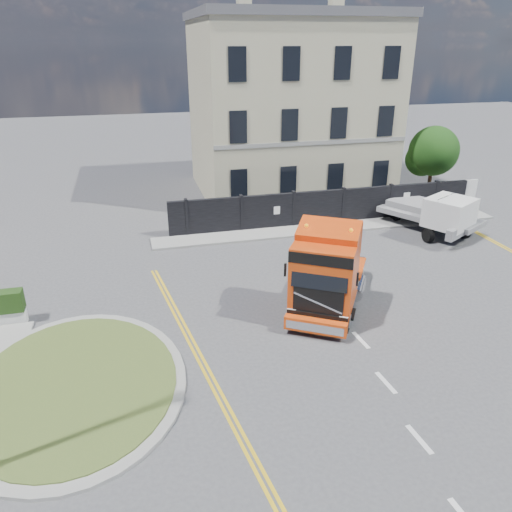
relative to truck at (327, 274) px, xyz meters
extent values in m
plane|color=#424244|center=(-2.19, 0.54, -1.61)|extent=(120.00, 120.00, 0.00)
cylinder|color=gray|center=(-9.19, -2.46, -1.55)|extent=(6.80, 6.80, 0.12)
cylinder|color=#335020|center=(-9.19, -2.46, -1.47)|extent=(6.20, 6.20, 0.05)
cube|color=black|center=(3.81, 9.54, -0.61)|extent=(18.00, 0.25, 2.00)
cube|color=silver|center=(12.31, 9.54, -0.61)|extent=(2.60, 0.12, 2.00)
cube|color=#B4AF8F|center=(3.81, 17.04, 3.89)|extent=(12.00, 10.00, 11.00)
cube|color=#505156|center=(3.81, 17.04, 9.64)|extent=(12.30, 10.30, 0.50)
cube|color=#B4AF8F|center=(0.81, 17.04, 10.39)|extent=(0.80, 0.80, 1.60)
cube|color=#B4AF8F|center=(6.81, 17.04, 10.39)|extent=(0.80, 0.80, 1.60)
cylinder|color=#382619|center=(12.31, 12.54, -0.41)|extent=(0.24, 0.24, 2.40)
sphere|color=#133610|center=(12.31, 12.54, 1.59)|extent=(3.20, 3.20, 3.20)
sphere|color=#133610|center=(11.81, 12.94, 0.99)|extent=(2.20, 2.20, 2.20)
cube|color=gray|center=(3.81, 8.64, -1.55)|extent=(20.00, 1.60, 0.12)
cube|color=black|center=(0.53, 0.85, -0.93)|extent=(4.84, 5.96, 0.40)
cube|color=#D4410E|center=(-0.30, -0.48, 0.32)|extent=(3.13, 3.16, 2.51)
cube|color=#D4410E|center=(0.20, 0.32, 1.35)|extent=(2.33, 1.86, 1.26)
cube|color=black|center=(-0.90, -1.46, 0.68)|extent=(1.71, 1.08, 0.94)
cube|color=#D4410E|center=(-1.05, -1.70, -1.11)|extent=(2.07, 1.44, 0.49)
cylinder|color=black|center=(-1.50, -0.58, -1.14)|extent=(0.73, 0.94, 0.93)
cylinder|color=gray|center=(-1.50, -0.58, -1.14)|extent=(0.55, 0.61, 0.51)
cylinder|color=black|center=(0.15, -1.60, -1.14)|extent=(0.73, 0.94, 0.93)
cylinder|color=gray|center=(0.15, -1.60, -1.14)|extent=(0.55, 0.61, 0.51)
cylinder|color=black|center=(0.17, 2.13, -1.14)|extent=(0.73, 0.94, 0.93)
cylinder|color=gray|center=(0.17, 2.13, -1.14)|extent=(0.55, 0.61, 0.51)
cylinder|color=black|center=(1.82, 1.11, -1.14)|extent=(0.73, 0.94, 0.93)
cylinder|color=gray|center=(1.82, 1.11, -1.14)|extent=(0.55, 0.61, 0.51)
cylinder|color=black|center=(0.74, 3.04, -1.14)|extent=(0.73, 0.94, 0.93)
cylinder|color=gray|center=(0.74, 3.04, -1.14)|extent=(0.55, 0.61, 0.51)
cylinder|color=black|center=(2.39, 2.02, -1.14)|extent=(0.73, 0.94, 0.93)
cylinder|color=gray|center=(2.39, 2.02, -1.14)|extent=(0.55, 0.61, 0.51)
cube|color=slate|center=(9.05, 7.25, -0.81)|extent=(4.59, 5.84, 0.29)
cube|color=silver|center=(9.05, 5.54, -0.06)|extent=(2.90, 2.86, 1.49)
cylinder|color=black|center=(7.96, 5.54, -1.21)|extent=(0.29, 0.80, 0.80)
cylinder|color=black|center=(10.13, 5.54, -1.21)|extent=(0.29, 0.80, 0.80)
cylinder|color=black|center=(7.96, 8.97, -1.21)|extent=(0.29, 0.80, 0.80)
cylinder|color=black|center=(10.13, 8.97, -1.21)|extent=(0.29, 0.80, 0.80)
camera|label=1|loc=(-6.87, -15.91, 8.17)|focal=35.00mm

